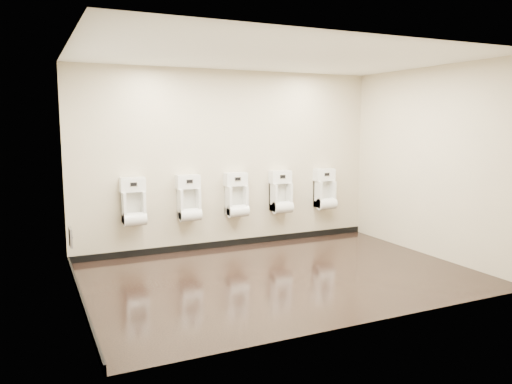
% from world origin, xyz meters
% --- Properties ---
extents(ground, '(5.00, 3.50, 0.00)m').
position_xyz_m(ground, '(0.00, 0.00, 0.00)').
color(ground, black).
rests_on(ground, ground).
extents(ceiling, '(5.00, 3.50, 0.00)m').
position_xyz_m(ceiling, '(0.00, 0.00, 2.80)').
color(ceiling, silver).
extents(back_wall, '(5.00, 0.02, 2.80)m').
position_xyz_m(back_wall, '(0.00, 1.75, 1.40)').
color(back_wall, '#C5B894').
rests_on(back_wall, ground).
extents(front_wall, '(5.00, 0.02, 2.80)m').
position_xyz_m(front_wall, '(0.00, -1.75, 1.40)').
color(front_wall, '#C5B894').
rests_on(front_wall, ground).
extents(left_wall, '(0.02, 3.50, 2.80)m').
position_xyz_m(left_wall, '(-2.50, 0.00, 1.40)').
color(left_wall, '#C5B894').
rests_on(left_wall, ground).
extents(right_wall, '(0.02, 3.50, 2.80)m').
position_xyz_m(right_wall, '(2.50, 0.00, 1.40)').
color(right_wall, '#C5B894').
rests_on(right_wall, ground).
extents(tile_overlay_left, '(0.01, 3.50, 2.80)m').
position_xyz_m(tile_overlay_left, '(-2.50, 0.00, 1.40)').
color(tile_overlay_left, white).
rests_on(tile_overlay_left, ground).
extents(skirting_back, '(5.00, 0.02, 0.10)m').
position_xyz_m(skirting_back, '(0.00, 1.74, 0.05)').
color(skirting_back, black).
rests_on(skirting_back, ground).
extents(skirting_left, '(0.02, 3.50, 0.10)m').
position_xyz_m(skirting_left, '(-2.49, 0.00, 0.05)').
color(skirting_left, black).
rests_on(skirting_left, ground).
extents(access_panel, '(0.04, 0.25, 0.25)m').
position_xyz_m(access_panel, '(-2.48, 1.20, 0.50)').
color(access_panel, '#9E9EA3').
rests_on(access_panel, left_wall).
extents(urinal_0, '(0.37, 0.28, 0.68)m').
position_xyz_m(urinal_0, '(-1.57, 1.63, 0.79)').
color(urinal_0, white).
rests_on(urinal_0, back_wall).
extents(urinal_1, '(0.37, 0.28, 0.68)m').
position_xyz_m(urinal_1, '(-0.73, 1.63, 0.79)').
color(urinal_1, white).
rests_on(urinal_1, back_wall).
extents(urinal_2, '(0.37, 0.28, 0.68)m').
position_xyz_m(urinal_2, '(0.05, 1.63, 0.79)').
color(urinal_2, white).
rests_on(urinal_2, back_wall).
extents(urinal_3, '(0.37, 0.28, 0.68)m').
position_xyz_m(urinal_3, '(0.85, 1.63, 0.79)').
color(urinal_3, white).
rests_on(urinal_3, back_wall).
extents(urinal_4, '(0.37, 0.28, 0.68)m').
position_xyz_m(urinal_4, '(1.71, 1.63, 0.79)').
color(urinal_4, white).
rests_on(urinal_4, back_wall).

